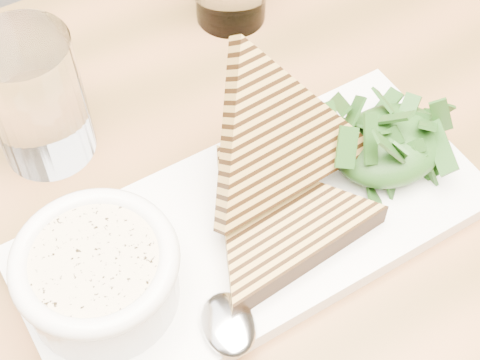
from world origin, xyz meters
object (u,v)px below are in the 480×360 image
platter (254,228)px  soup_bowl (101,280)px  glass_near (36,99)px  table_top (258,319)px

platter → soup_bowl: size_ratio=3.38×
soup_bowl → glass_near: 0.17m
table_top → glass_near: (-0.06, 0.23, 0.08)m
soup_bowl → table_top: bearing=-34.5°
platter → soup_bowl: (-0.13, 0.01, 0.03)m
table_top → soup_bowl: 0.13m
table_top → soup_bowl: size_ratio=11.50×
table_top → platter: bearing=59.0°
platter → glass_near: glass_near is taller
table_top → platter: platter is taller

